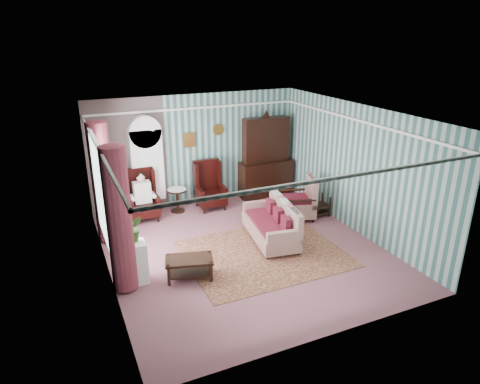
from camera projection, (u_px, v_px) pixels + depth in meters
name	position (u px, v px, depth m)	size (l,w,h in m)	color
floor	(244.00, 250.00, 9.08)	(6.00, 6.00, 0.00)	#8D525A
room_shell	(212.00, 161.00, 8.29)	(5.53, 6.02, 2.91)	#366262
bookcase	(148.00, 170.00, 10.60)	(0.80, 0.28, 2.24)	silver
dresser_hutch	(266.00, 155.00, 11.71)	(1.50, 0.56, 2.36)	black
wingback_left	(142.00, 196.00, 10.34)	(0.76, 0.80, 1.25)	black
wingback_right	(210.00, 186.00, 11.01)	(0.76, 0.80, 1.25)	black
seated_woman	(143.00, 197.00, 10.36)	(0.44, 0.40, 1.18)	silver
round_side_table	(177.00, 200.00, 10.93)	(0.50, 0.50, 0.60)	black
nest_table	(319.00, 205.00, 10.70)	(0.45, 0.38, 0.54)	black
plant_stand	(132.00, 264.00, 7.77)	(0.55, 0.35, 0.80)	silver
rug	(263.00, 253.00, 8.94)	(3.20, 2.60, 0.01)	#441617
sofa	(270.00, 218.00, 9.34)	(1.81, 0.94, 1.05)	beige
floral_armchair	(298.00, 200.00, 10.50)	(0.87, 0.71, 0.92)	#BAB590
coffee_table	(190.00, 268.00, 7.99)	(0.88, 0.50, 0.41)	black
potted_plant_a	(123.00, 237.00, 7.45)	(0.36, 0.31, 0.40)	#1B4E18
potted_plant_b	(135.00, 229.00, 7.66)	(0.27, 0.22, 0.49)	#174C1B
potted_plant_c	(122.00, 234.00, 7.59)	(0.21, 0.21, 0.37)	#1F531A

